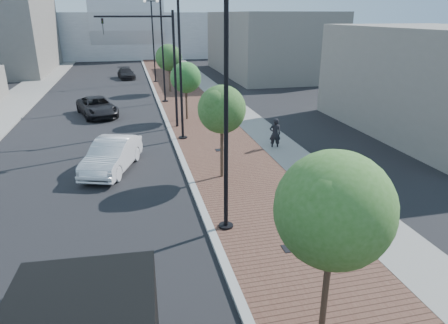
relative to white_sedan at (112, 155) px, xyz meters
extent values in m
cube|color=#4C2D23|center=(7.23, 22.58, -0.77)|extent=(7.00, 140.00, 0.12)
cube|color=slate|center=(9.93, 22.58, -0.77)|extent=(2.40, 140.00, 0.13)
cube|color=gray|center=(3.73, 22.58, -0.76)|extent=(0.30, 140.00, 0.14)
cube|color=slate|center=(-9.27, 22.58, -0.77)|extent=(4.00, 140.00, 0.12)
imported|color=silver|center=(0.00, 0.00, 0.00)|extent=(3.30, 5.36, 1.67)
imported|color=black|center=(-1.47, 12.73, -0.09)|extent=(3.85, 5.82, 1.49)
imported|color=black|center=(0.95, 32.63, -0.19)|extent=(2.43, 4.68, 1.30)
imported|color=black|center=(9.51, 1.40, 0.12)|extent=(0.75, 0.55, 1.91)
cylinder|color=black|center=(4.33, -7.42, -0.73)|extent=(0.56, 0.56, 0.20)
cylinder|color=black|center=(4.33, -7.42, 3.79)|extent=(0.16, 0.16, 9.00)
cylinder|color=black|center=(4.33, 4.58, -0.73)|extent=(0.56, 0.56, 0.20)
cylinder|color=black|center=(4.33, 4.58, 3.79)|extent=(0.16, 0.16, 9.00)
cylinder|color=black|center=(4.33, 16.58, -0.73)|extent=(0.56, 0.56, 0.20)
cylinder|color=black|center=(4.33, 16.58, 3.79)|extent=(0.16, 0.16, 9.00)
cylinder|color=black|center=(4.33, 28.58, -0.73)|extent=(0.56, 0.56, 0.20)
cylinder|color=black|center=(4.33, 28.58, 3.79)|extent=(0.16, 0.16, 9.00)
cylinder|color=black|center=(4.33, 28.58, 8.29)|extent=(1.40, 0.10, 0.10)
sphere|color=silver|center=(3.63, 28.58, 8.29)|extent=(0.32, 0.32, 0.32)
sphere|color=silver|center=(5.03, 28.58, 8.29)|extent=(0.32, 0.32, 0.32)
cylinder|color=black|center=(4.33, 7.58, 3.17)|extent=(0.18, 0.18, 8.00)
cylinder|color=black|center=(1.83, 7.58, 6.77)|extent=(5.00, 0.12, 0.12)
imported|color=black|center=(-0.17, 7.58, 6.17)|extent=(0.16, 0.20, 1.00)
cylinder|color=#382619|center=(5.33, -13.42, 0.90)|extent=(0.16, 0.16, 3.46)
sphere|color=#336221|center=(5.33, -13.42, 2.87)|extent=(2.68, 2.68, 2.68)
sphere|color=#336221|center=(5.73, -13.12, 2.63)|extent=(1.88, 1.88, 1.88)
sphere|color=#336221|center=(5.03, -13.72, 3.22)|extent=(1.61, 1.61, 1.61)
cylinder|color=#382619|center=(5.33, -2.42, 0.81)|extent=(0.16, 0.16, 3.29)
sphere|color=#2B561D|center=(5.33, -2.42, 2.69)|extent=(2.30, 2.30, 2.30)
sphere|color=#2B561D|center=(5.73, -2.12, 2.45)|extent=(1.61, 1.61, 1.61)
sphere|color=#2B561D|center=(5.03, -2.72, 3.02)|extent=(1.38, 1.38, 1.38)
cylinder|color=#382619|center=(5.33, 9.58, 0.70)|extent=(0.16, 0.16, 3.07)
sphere|color=#215E20|center=(5.33, 9.58, 2.45)|extent=(2.30, 2.30, 2.30)
sphere|color=#215E20|center=(5.73, 9.88, 2.24)|extent=(1.61, 1.61, 1.61)
sphere|color=#215E20|center=(5.03, 9.28, 2.76)|extent=(1.38, 1.38, 1.38)
cylinder|color=#382619|center=(5.33, 21.58, 0.84)|extent=(0.16, 0.16, 3.34)
sphere|color=#224D1A|center=(5.33, 21.58, 2.74)|extent=(2.69, 2.69, 2.69)
sphere|color=#224D1A|center=(5.73, 21.88, 2.50)|extent=(1.88, 1.88, 1.88)
sphere|color=#224D1A|center=(5.03, 21.28, 3.08)|extent=(1.61, 1.61, 1.61)
cube|color=#A0A4AA|center=(1.73, 67.58, 3.17)|extent=(50.00, 28.00, 8.00)
cube|color=slate|center=(19.73, 32.58, 3.17)|extent=(12.00, 22.00, 8.00)
cube|color=slate|center=(21.73, 2.58, 2.67)|extent=(10.00, 16.00, 7.00)
cube|color=black|center=(6.13, -9.42, -0.70)|extent=(0.50, 0.50, 0.02)
cube|color=black|center=(6.13, 1.58, -0.70)|extent=(0.50, 0.50, 0.02)
camera|label=1|loc=(1.15, -20.57, 6.93)|focal=32.19mm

